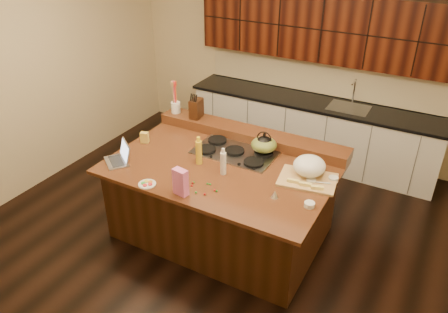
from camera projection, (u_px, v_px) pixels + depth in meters
The scene contains 32 objects.
room at pixel (222, 129), 4.51m from camera, with size 5.52×5.02×2.72m.
island at pixel (222, 199), 4.95m from camera, with size 2.40×1.60×0.92m.
back_ledge at pixel (250, 134), 5.23m from camera, with size 2.40×0.30×0.12m, color black.
cooktop at pixel (235, 152), 4.95m from camera, with size 0.92×0.52×0.05m.
back_counter at pixel (316, 97), 6.26m from camera, with size 3.70×0.66×2.40m.
kettle at pixel (264, 144), 4.86m from camera, with size 0.20×0.20×0.18m, color black.
green_bowl at pixel (264, 145), 4.87m from camera, with size 0.29×0.29×0.16m, color olive.
laptop at pixel (120, 157), 4.77m from camera, with size 0.40×0.38×0.22m.
oil_bottle at pixel (199, 152), 4.69m from camera, with size 0.07×0.07×0.27m, color gold.
vinegar_bottle at pixel (223, 163), 4.51m from camera, with size 0.06×0.06×0.25m, color silver.
wooden_tray at pixel (309, 169), 4.45m from camera, with size 0.63×0.50×0.23m.
ramekin_a at pixel (309, 205), 4.06m from camera, with size 0.10×0.10×0.04m, color white.
ramekin_b at pixel (311, 181), 4.40m from camera, with size 0.10×0.10×0.04m, color white.
ramekin_c at pixel (333, 179), 4.44m from camera, with size 0.10×0.10×0.04m, color white.
strainer_bowl at pixel (313, 169), 4.57m from camera, with size 0.24×0.24×0.09m, color #996B3F.
kitchen_timer at pixel (275, 194), 4.18m from camera, with size 0.08×0.08×0.07m, color silver.
pink_bag at pixel (181, 182), 4.18m from camera, with size 0.15×0.08×0.27m, color pink.
candy_plate at pixel (147, 184), 4.39m from camera, with size 0.18×0.18×0.01m, color white.
package_box at pixel (145, 137), 5.15m from camera, with size 0.09×0.06×0.13m, color gold.
utensil_crock at pixel (176, 107), 5.61m from camera, with size 0.12×0.12×0.14m, color white.
knife_block at pixel (196, 109), 5.46m from camera, with size 0.12×0.20×0.24m, color black.
gumdrop_0 at pixel (186, 179), 4.46m from camera, with size 0.02×0.02×0.02m, color red.
gumdrop_1 at pixel (196, 192), 4.25m from camera, with size 0.02×0.02×0.02m, color #198C26.
gumdrop_2 at pixel (215, 190), 4.28m from camera, with size 0.02×0.02×0.02m, color red.
gumdrop_3 at pixel (210, 184), 4.38m from camera, with size 0.02×0.02×0.02m, color #198C26.
gumdrop_4 at pixel (192, 186), 4.36m from camera, with size 0.02×0.02×0.02m, color red.
gumdrop_5 at pixel (193, 182), 4.41m from camera, with size 0.02×0.02×0.02m, color #198C26.
gumdrop_6 at pixel (193, 183), 4.40m from camera, with size 0.02×0.02×0.02m, color red.
gumdrop_7 at pixel (207, 184), 4.39m from camera, with size 0.02×0.02×0.02m, color #198C26.
gumdrop_8 at pixel (205, 194), 4.23m from camera, with size 0.02×0.02×0.02m, color red.
gumdrop_9 at pixel (217, 191), 4.27m from camera, with size 0.02×0.02×0.02m, color #198C26.
gumdrop_10 at pixel (183, 187), 4.34m from camera, with size 0.02×0.02×0.02m, color red.
Camera 1 is at (1.99, -3.54, 3.34)m, focal length 35.00 mm.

